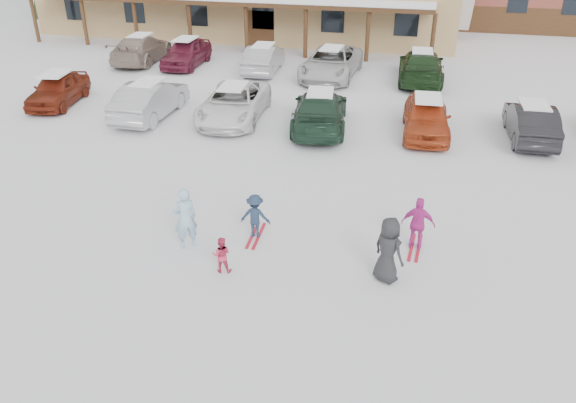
% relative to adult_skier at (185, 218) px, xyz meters
% --- Properties ---
extents(ground, '(160.00, 160.00, 0.00)m').
position_rel_adult_skier_xyz_m(ground, '(2.11, 0.25, -0.85)').
color(ground, silver).
rests_on(ground, ground).
extents(adult_skier, '(0.73, 0.71, 1.69)m').
position_rel_adult_skier_xyz_m(adult_skier, '(0.00, 0.00, 0.00)').
color(adult_skier, '#94BBD6').
rests_on(adult_skier, ground).
extents(toddler_red, '(0.52, 0.45, 0.94)m').
position_rel_adult_skier_xyz_m(toddler_red, '(1.28, -0.85, -0.37)').
color(toddler_red, '#CA2F51').
rests_on(toddler_red, ground).
extents(child_navy, '(0.83, 0.51, 1.24)m').
position_rel_adult_skier_xyz_m(child_navy, '(1.59, 0.93, -0.22)').
color(child_navy, '#1C2C43').
rests_on(child_navy, ground).
extents(skis_child_navy, '(0.28, 1.41, 0.03)m').
position_rel_adult_skier_xyz_m(skis_child_navy, '(1.59, 0.93, -0.83)').
color(skis_child_navy, '#B01927').
rests_on(skis_child_navy, ground).
extents(child_magenta, '(0.88, 0.41, 1.46)m').
position_rel_adult_skier_xyz_m(child_magenta, '(5.83, 1.36, -0.11)').
color(child_magenta, '#C62C92').
rests_on(child_magenta, ground).
extents(skis_child_magenta, '(0.29, 1.41, 0.03)m').
position_rel_adult_skier_xyz_m(skis_child_magenta, '(5.83, 1.36, -0.83)').
color(skis_child_magenta, '#B01927').
rests_on(skis_child_magenta, ground).
extents(bystander_dark, '(0.97, 0.91, 1.67)m').
position_rel_adult_skier_xyz_m(bystander_dark, '(5.20, -0.23, -0.01)').
color(bystander_dark, '#242426').
rests_on(bystander_dark, ground).
extents(parked_car_0, '(2.34, 4.34, 1.40)m').
position_rel_adult_skier_xyz_m(parked_car_0, '(-10.34, 9.79, -0.15)').
color(parked_car_0, maroon).
rests_on(parked_car_0, ground).
extents(parked_car_1, '(1.67, 4.65, 1.53)m').
position_rel_adult_skier_xyz_m(parked_car_1, '(-5.54, 9.18, -0.08)').
color(parked_car_1, '#9F9FA4').
rests_on(parked_car_1, ground).
extents(parked_car_2, '(2.79, 5.32, 1.43)m').
position_rel_adult_skier_xyz_m(parked_car_2, '(-2.03, 9.77, -0.13)').
color(parked_car_2, white).
rests_on(parked_car_2, ground).
extents(parked_car_3, '(2.77, 5.38, 1.49)m').
position_rel_adult_skier_xyz_m(parked_car_3, '(1.65, 9.56, -0.10)').
color(parked_car_3, '#1D3727').
rests_on(parked_car_3, ground).
extents(parked_car_4, '(2.00, 4.42, 1.47)m').
position_rel_adult_skier_xyz_m(parked_car_4, '(5.78, 9.90, -0.11)').
color(parked_car_4, '#AF3E1A').
rests_on(parked_car_4, ground).
extents(parked_car_5, '(1.64, 4.29, 1.40)m').
position_rel_adult_skier_xyz_m(parked_car_5, '(9.64, 10.31, -0.15)').
color(parked_car_5, black).
rests_on(parked_car_5, ground).
extents(parked_car_7, '(2.55, 5.38, 1.52)m').
position_rel_adult_skier_xyz_m(parked_car_7, '(-10.33, 17.78, -0.09)').
color(parked_car_7, gray).
rests_on(parked_car_7, ground).
extents(parked_car_8, '(1.91, 4.46, 1.50)m').
position_rel_adult_skier_xyz_m(parked_car_8, '(-7.48, 17.57, -0.10)').
color(parked_car_8, maroon).
rests_on(parked_car_8, ground).
extents(parked_car_9, '(1.82, 4.48, 1.45)m').
position_rel_adult_skier_xyz_m(parked_car_9, '(-2.95, 17.34, -0.12)').
color(parked_car_9, '#99999D').
rests_on(parked_car_9, ground).
extents(parked_car_10, '(2.78, 5.64, 1.54)m').
position_rel_adult_skier_xyz_m(parked_car_10, '(0.75, 17.13, -0.08)').
color(parked_car_10, silver).
rests_on(parked_car_10, ground).
extents(parked_car_11, '(2.44, 5.47, 1.56)m').
position_rel_adult_skier_xyz_m(parked_car_11, '(5.28, 17.48, -0.07)').
color(parked_car_11, '#193316').
rests_on(parked_car_11, ground).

